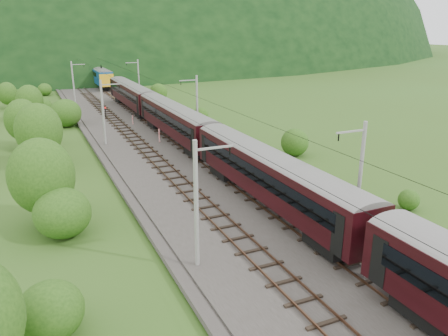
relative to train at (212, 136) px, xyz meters
name	(u,v)px	position (x,y,z in m)	size (l,w,h in m)	color
ground	(282,249)	(-2.40, -17.80, -3.69)	(600.00, 600.00, 0.00)	#38551A
railbed	(222,197)	(-2.40, -7.80, -3.54)	(14.00, 220.00, 0.30)	#38332D
track_left	(197,199)	(-4.80, -7.80, -3.32)	(2.40, 220.00, 0.27)	brown
track_right	(247,191)	(0.00, -7.80, -3.32)	(2.40, 220.00, 0.27)	brown
catenary_left	(104,111)	(-8.52, 14.20, 0.81)	(2.54, 192.28, 8.00)	gray
catenary_right	(197,104)	(3.72, 14.20, 0.81)	(2.54, 192.28, 8.00)	gray
overhead_wires	(222,119)	(-2.40, -7.80, 3.41)	(4.83, 198.00, 0.03)	black
mountain_main	(47,52)	(-2.40, 242.20, -3.69)	(504.00, 360.00, 244.00)	black
train	(212,136)	(0.00, 0.00, 0.00)	(3.13, 151.00, 5.46)	black
hazard_post_near	(133,120)	(-2.76, 24.40, -2.69)	(0.15, 0.15, 1.39)	red
hazard_post_far	(159,135)	(-2.10, 12.51, -2.53)	(0.18, 0.18, 1.72)	red
signal	(106,112)	(-5.70, 30.36, -2.29)	(0.21, 0.21, 1.87)	black
vegetation_left	(43,166)	(-16.46, -0.92, -0.83)	(13.53, 146.48, 6.92)	#224A13
vegetation_right	(273,142)	(8.84, 2.63, -2.28)	(6.85, 106.28, 3.21)	#224A13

